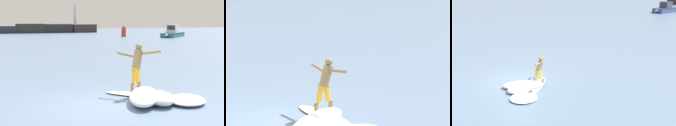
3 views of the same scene
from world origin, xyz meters
TOP-DOWN VIEW (x-y plane):
  - ground_plane at (0.00, 0.00)m, footprint 200.00×200.00m
  - surfboard at (1.50, 0.78)m, footprint 2.04×1.94m
  - surfer at (1.54, 0.86)m, footprint 1.12×1.28m
  - small_boat_offshore at (24.60, 35.40)m, footprint 7.33×7.07m
  - channel_marker_buoy at (17.77, 39.72)m, footprint 0.78×0.78m
  - wave_foam_at_tail at (1.69, -0.46)m, footprint 1.13×1.52m
  - wave_foam_at_nose at (2.54, -0.64)m, footprint 1.77×1.83m
  - wave_foam_beside at (1.33, -0.09)m, footprint 1.90×2.44m

SIDE VIEW (x-z plane):
  - ground_plane at x=0.00m, z-range 0.00..0.00m
  - surfboard at x=1.50m, z-range -0.07..0.14m
  - wave_foam_at_nose at x=2.54m, z-range 0.00..0.20m
  - wave_foam_at_tail at x=1.69m, z-range 0.00..0.39m
  - wave_foam_beside at x=1.33m, z-range 0.00..0.39m
  - small_boat_offshore at x=24.60m, z-range -0.88..2.08m
  - channel_marker_buoy at x=17.77m, z-range -0.10..1.81m
  - surfer at x=1.54m, z-range 0.22..1.93m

